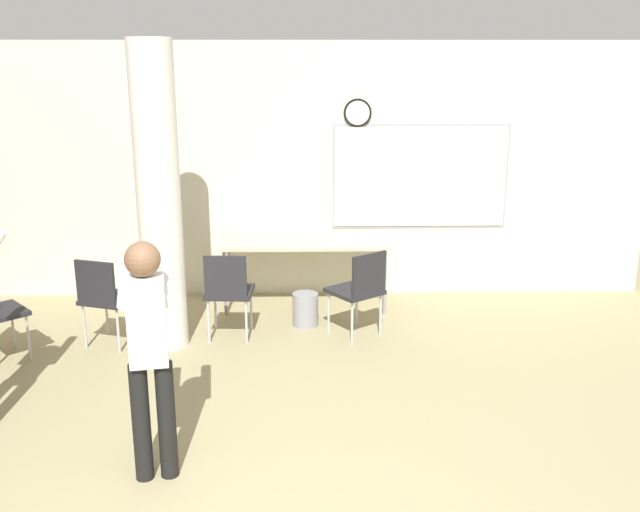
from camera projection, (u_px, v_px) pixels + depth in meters
wall_back at (293, 172)px, 7.88m from camera, size 8.00×0.15×2.80m
support_pillar at (159, 200)px, 6.40m from camera, size 0.40×0.40×2.80m
folding_table at (305, 246)px, 7.60m from camera, size 1.79×0.62×0.74m
bottle_on_table at (280, 229)px, 7.65m from camera, size 0.07×0.07×0.28m
waste_bin at (305, 309)px, 7.21m from camera, size 0.26×0.26×0.34m
chair_table_left at (228, 288)px, 6.78m from camera, size 0.46×0.46×0.87m
chair_near_pillar at (105, 295)px, 6.60m from camera, size 0.56×0.56×0.87m
chair_table_right at (360, 287)px, 6.82m from camera, size 0.61×0.61×0.87m
person_playing_front at (149, 342)px, 4.43m from camera, size 0.42×0.61×1.59m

